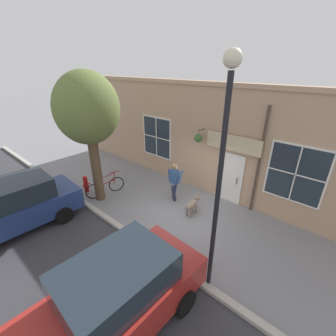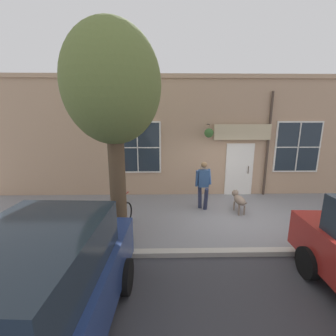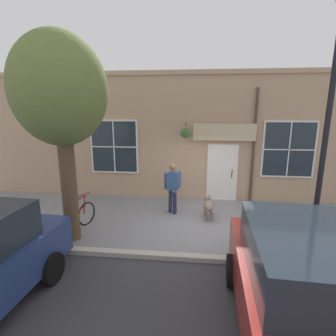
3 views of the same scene
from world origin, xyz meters
TOP-DOWN VIEW (x-y plane):
  - ground_plane at (0.00, 0.00)m, footprint 90.00×90.00m
  - storefront_facade at (-2.34, 0.01)m, footprint 0.95×18.00m
  - pedestrian_walking at (-0.70, -0.93)m, footprint 0.56×0.55m
  - dog_on_leash at (-0.41, 0.22)m, footprint 1.09×0.35m
  - street_tree_by_curb at (1.35, -3.41)m, footprint 2.40×2.16m
  - leaning_bicycle at (0.94, -3.48)m, footprint 1.70×0.48m
  - parked_car_mid_block at (4.07, 1.37)m, footprint 4.38×2.10m
  - street_lamp at (1.88, 2.35)m, footprint 0.32×0.32m
  - fire_hydrant at (1.38, -4.36)m, footprint 0.34×0.20m

SIDE VIEW (x-z plane):
  - ground_plane at x=0.00m, z-range 0.00..0.00m
  - leaning_bicycle at x=0.94m, z-range -0.12..0.88m
  - fire_hydrant at x=1.38m, z-range 0.01..0.78m
  - dog_on_leash at x=-0.41m, z-range 0.10..0.78m
  - parked_car_mid_block at x=4.07m, z-range 0.00..1.75m
  - pedestrian_walking at x=-0.70m, z-range 0.16..1.82m
  - storefront_facade at x=-2.34m, z-range 0.00..4.68m
  - street_lamp at x=1.88m, z-range 0.78..6.28m
  - street_tree_by_curb at x=1.35m, z-range 1.13..6.26m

